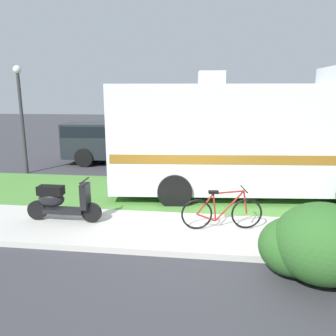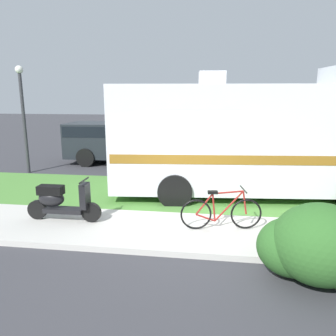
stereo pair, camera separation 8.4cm
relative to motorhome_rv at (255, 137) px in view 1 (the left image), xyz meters
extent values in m
plane|color=#38383D|center=(-1.81, -1.78, -1.74)|extent=(80.00, 80.00, 0.00)
cube|color=beige|center=(-1.81, -2.98, -1.68)|extent=(24.00, 2.00, 0.12)
cube|color=#4C8438|center=(-1.81, -0.28, -1.70)|extent=(24.00, 3.40, 0.08)
cube|color=silver|center=(-0.11, -0.01, -0.01)|extent=(7.93, 3.03, 2.85)
cube|color=#8C601E|center=(-0.11, -0.01, -0.44)|extent=(7.78, 3.03, 0.24)
cube|color=silver|center=(-1.27, -0.12, 1.59)|extent=(0.75, 0.66, 0.36)
cylinder|color=black|center=(2.18, 1.32, -1.29)|extent=(0.92, 0.36, 0.90)
cylinder|color=black|center=(-2.33, 0.89, -1.29)|extent=(0.92, 0.36, 0.90)
cylinder|color=black|center=(-2.13, -1.31, -1.29)|extent=(0.92, 0.36, 0.90)
cylinder|color=black|center=(-3.82, -2.82, -1.40)|extent=(0.44, 0.10, 0.44)
cylinder|color=black|center=(-5.10, -2.82, -1.40)|extent=(0.44, 0.10, 0.44)
cube|color=black|center=(-4.46, -2.82, -1.38)|extent=(0.90, 0.28, 0.10)
cube|color=black|center=(-4.74, -2.82, -0.92)|extent=(0.56, 0.26, 0.20)
ellipsoid|color=black|center=(-4.74, -2.82, -1.12)|extent=(0.60, 0.30, 0.36)
cube|color=black|center=(-3.95, -2.82, -1.02)|extent=(0.14, 0.32, 0.56)
cylinder|color=black|center=(-3.95, -2.82, -0.67)|extent=(0.04, 0.50, 0.04)
sphere|color=white|center=(-3.95, -2.82, -0.84)|extent=(0.12, 0.12, 0.12)
torus|color=black|center=(-0.45, -2.74, -1.29)|extent=(0.66, 0.15, 0.66)
torus|color=black|center=(-1.49, -2.91, -1.29)|extent=(0.66, 0.15, 0.66)
cylinder|color=maroon|center=(-0.82, -2.80, -1.11)|extent=(0.59, 0.13, 0.67)
cylinder|color=maroon|center=(-1.13, -2.85, -1.14)|extent=(0.10, 0.05, 0.60)
cylinder|color=maroon|center=(-0.85, -2.81, -0.81)|extent=(0.63, 0.14, 0.09)
cylinder|color=maroon|center=(-1.30, -2.88, -1.36)|extent=(0.41, 0.10, 0.18)
cylinder|color=maroon|center=(-1.33, -2.89, -1.06)|extent=(0.37, 0.10, 0.47)
cylinder|color=maroon|center=(-0.49, -2.75, -1.04)|extent=(0.12, 0.05, 0.51)
cube|color=black|center=(-1.16, -2.86, -0.81)|extent=(0.21, 0.13, 0.06)
cylinder|color=black|center=(-0.54, -2.75, -0.75)|extent=(0.11, 0.52, 0.03)
cube|color=#1E2328|center=(-6.19, 4.09, -0.74)|extent=(2.39, 1.99, 1.44)
cube|color=black|center=(-6.19, 4.09, -0.32)|extent=(2.27, 2.00, 0.44)
cube|color=#1E2328|center=(-3.60, 4.17, -1.12)|extent=(2.91, 2.00, 0.68)
cylinder|color=black|center=(-6.34, 3.16, -1.36)|extent=(0.77, 0.26, 0.76)
cylinder|color=black|center=(-6.40, 5.00, -1.36)|extent=(0.77, 0.26, 0.76)
cylinder|color=black|center=(-3.24, 3.26, -1.36)|extent=(0.77, 0.26, 0.76)
cylinder|color=black|center=(-3.29, 5.09, -1.36)|extent=(0.77, 0.26, 0.76)
ellipsoid|color=#2D6026|center=(0.49, -4.48, -1.07)|extent=(1.48, 1.34, 1.26)
ellipsoid|color=#2D6026|center=(0.11, -4.33, -1.22)|extent=(1.11, 1.00, 0.95)
cylinder|color=#333338|center=(-8.08, 1.82, 0.08)|extent=(0.12, 0.12, 3.64)
sphere|color=silver|center=(-8.08, 1.82, 2.03)|extent=(0.28, 0.28, 0.28)
camera|label=1|loc=(-1.28, -9.35, 1.15)|focal=34.76mm
camera|label=2|loc=(-1.19, -9.34, 1.15)|focal=34.76mm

